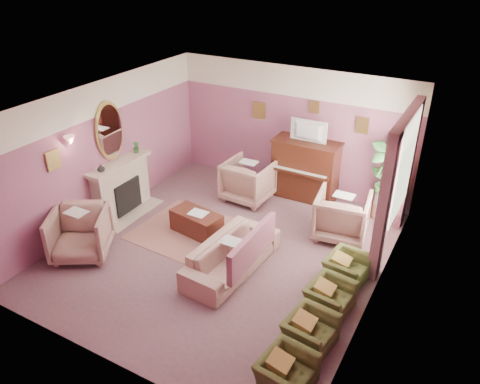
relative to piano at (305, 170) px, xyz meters
The scene contains 48 objects.
floor 2.80m from the piano, 100.57° to the right, with size 5.50×6.00×0.01m, color #714C54.
ceiling 3.47m from the piano, 100.57° to the right, with size 5.50×6.00×0.01m, color white.
wall_back 0.96m from the piano, 147.38° to the left, with size 5.50×0.02×2.80m, color #794D71.
wall_front 5.75m from the piano, 95.03° to the right, with size 5.50×0.02×2.80m, color #794D71.
wall_left 4.28m from the piano, 140.49° to the right, with size 0.02×6.00×2.80m, color #794D71.
wall_right 3.58m from the piano, 49.98° to the right, with size 0.02×6.00×2.80m, color #794D71.
picture_rail_band 1.92m from the piano, 148.20° to the left, with size 5.50×0.01×0.65m, color white.
stripe_panel 2.66m from the piano, 31.69° to the right, with size 0.01×3.00×2.15m, color #B2C2A8.
fireplace_surround 3.96m from the piano, 141.25° to the right, with size 0.30×1.40×1.10m, color #C4AF99.
fireplace_inset 3.89m from the piano, 140.33° to the right, with size 0.18×0.72×0.68m, color black.
fire_ember 3.88m from the piano, 139.95° to the right, with size 0.06×0.54×0.10m, color orange.
mantel_shelf 3.97m from the piano, 140.98° to the right, with size 0.40×1.55×0.07m, color #C4AF99.
hearth 3.86m from the piano, 139.37° to the right, with size 0.55×1.50×0.02m, color #C4AF99.
mirror_frame 4.21m from the piano, 142.22° to the right, with size 0.04×0.72×1.20m, color tan.
mirror_glass 4.19m from the piano, 142.01° to the right, with size 0.01×0.60×1.06m, color silver.
sconce_shade 4.90m from the piano, 131.47° to the right, with size 0.20×0.20×0.16m, color #FFA58E.
piano is the anchor object (origin of this frame).
piano_keyshelf 0.36m from the piano, 90.00° to the right, with size 1.30×0.12×0.06m, color #3C180E.
piano_keys 0.37m from the piano, 90.00° to the right, with size 1.20×0.08×0.02m, color silver.
piano_top 0.66m from the piano, ahead, with size 1.45×0.65×0.04m, color #3C180E.
television 0.95m from the piano, 90.00° to the right, with size 0.80×0.12×0.48m, color black.
print_back_left 1.71m from the piano, 167.85° to the left, with size 0.30×0.03×0.38m, color tan.
print_back_right 1.57m from the piano, 14.93° to the left, with size 0.26×0.03×0.34m, color tan.
print_back_mid 1.38m from the piano, 90.00° to the left, with size 0.22×0.03×0.26m, color tan.
print_left_wall 5.15m from the piano, 129.60° to the right, with size 0.03×0.28×0.36m, color tan.
window_blind 2.69m from the piano, 27.19° to the right, with size 0.03×1.40×1.80m, color silver.
curtain_left 3.02m from the piano, 44.04° to the right, with size 0.16×0.34×2.60m, color #924B5F.
curtain_right 2.23m from the piano, ahead, with size 0.16×0.34×2.60m, color #924B5F.
pelmet 3.07m from the piano, 28.06° to the right, with size 0.16×2.20×0.16m, color #924B5F.
mantel_plant 3.67m from the piano, 147.67° to the right, with size 0.16×0.16×0.28m, color #347434.
mantel_vase 4.30m from the piano, 135.67° to the right, with size 0.16×0.16×0.16m, color white.
area_rug 2.82m from the piano, 115.09° to the right, with size 2.50×1.80×0.01m, color #965E53.
coffee_table 2.76m from the piano, 117.80° to the right, with size 1.00×0.50×0.45m, color #491E15.
table_paper 2.71m from the piano, 116.86° to the right, with size 0.35×0.28×0.01m, color silver.
sofa 3.11m from the piano, 91.51° to the right, with size 0.68×2.03×0.82m, color tan.
sofa_throw 3.11m from the piano, 84.13° to the right, with size 0.10×1.54×0.56m, color #924B5F.
floral_armchair_left 1.26m from the piano, 145.84° to the right, with size 0.97×0.97×1.01m, color tan.
floral_armchair_right 1.70m from the piano, 43.30° to the right, with size 0.97×0.97×1.01m, color tan.
floral_armchair_front 4.85m from the piano, 123.56° to the right, with size 0.97×0.97×1.01m, color tan.
olive_chair_a 5.20m from the piano, 70.30° to the right, with size 0.51×0.72×0.62m, color #515627.
olive_chair_b 4.44m from the piano, 66.72° to the right, with size 0.51×0.72×0.62m, color #515627.
olive_chair_c 3.70m from the piano, 61.68° to the right, with size 0.51×0.72×0.62m, color #515627.
olive_chair_d 3.01m from the piano, 54.20° to the right, with size 0.51×0.72×0.62m, color #515627.
side_table 1.87m from the piano, ahead, with size 0.52×0.52×0.70m, color silver.
side_plant_big 1.85m from the piano, ahead, with size 0.30×0.30×0.34m, color #347434.
side_plant_small 1.98m from the piano, ahead, with size 0.16×0.16×0.28m, color #347434.
palm_pot 1.80m from the piano, ahead, with size 0.34×0.34×0.34m, color #995342.
palm_plant 1.78m from the piano, ahead, with size 0.76×0.76×1.44m, color #347434.
Camera 1 is at (3.75, -6.12, 5.07)m, focal length 35.00 mm.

